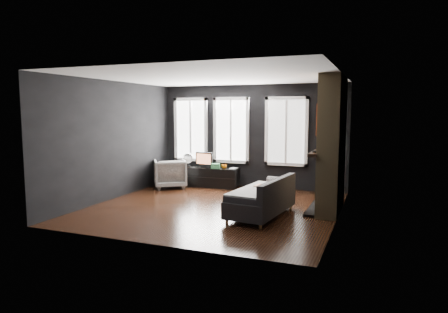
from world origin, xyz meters
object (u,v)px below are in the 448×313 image
at_px(armchair, 170,172).
at_px(mantel_vase, 322,144).
at_px(media_console, 211,177).
at_px(sofa, 261,196).
at_px(book, 231,164).
at_px(monitor, 204,159).
at_px(mug, 224,166).

bearing_deg(armchair, mantel_vase, 138.06).
distance_m(media_console, mantel_vase, 3.38).
relative_size(sofa, media_console, 1.18).
relative_size(book, mantel_vase, 1.25).
distance_m(monitor, mantel_vase, 3.45).
distance_m(book, mantel_vase, 2.83).
bearing_deg(media_console, armchair, -155.38).
height_order(sofa, monitor, monitor).
bearing_deg(mug, monitor, -179.26).
relative_size(sofa, monitor, 3.42).
bearing_deg(armchair, mug, 166.84).
xyz_separation_m(media_console, mantel_vase, (3.04, -1.05, 1.06)).
xyz_separation_m(mug, mantel_vase, (2.66, -1.06, 0.73)).
relative_size(media_console, monitor, 2.89).
xyz_separation_m(armchair, mantel_vase, (4.00, -0.55, 0.90)).
bearing_deg(sofa, mug, 132.11).
distance_m(mug, mantel_vase, 2.96).
bearing_deg(media_console, mug, -1.07).
bearing_deg(monitor, armchair, -138.70).
xyz_separation_m(monitor, mantel_vase, (3.24, -1.05, 0.57)).
bearing_deg(mantel_vase, sofa, -125.38).
bearing_deg(sofa, media_console, 137.71).
bearing_deg(book, sofa, -57.98).
relative_size(media_console, mug, 11.08).
bearing_deg(book, mantel_vase, -24.50).
xyz_separation_m(media_console, book, (0.54, 0.09, 0.37)).
relative_size(sofa, armchair, 2.13).
height_order(monitor, book, monitor).
relative_size(armchair, mug, 6.15).
bearing_deg(armchair, media_console, 173.31).
distance_m(sofa, mantel_vase, 1.89).
xyz_separation_m(sofa, armchair, (-3.05, 1.89, 0.03)).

